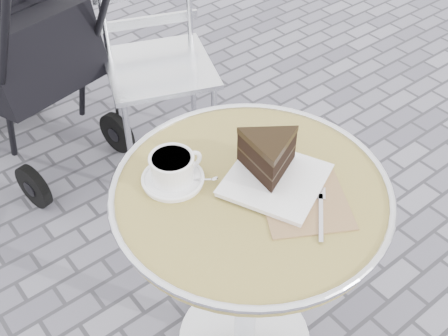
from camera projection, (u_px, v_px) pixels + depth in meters
cafe_table at (249, 232)px, 1.52m from camera, size 0.72×0.72×0.74m
cappuccino_set at (173, 170)px, 1.41m from camera, size 0.16×0.16×0.08m
cake_plate_set at (271, 160)px, 1.41m from camera, size 0.30×0.39×0.12m
bistro_chair at (152, 35)px, 2.28m from camera, size 0.54×0.54×0.93m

